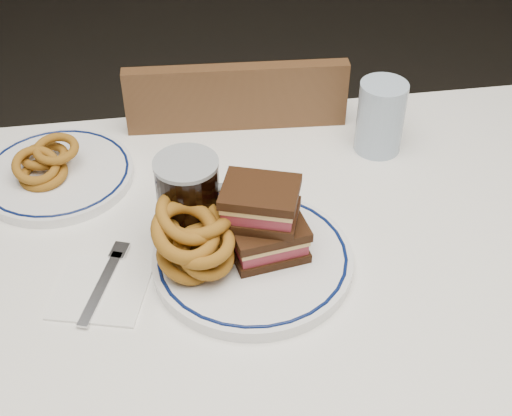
{
  "coord_description": "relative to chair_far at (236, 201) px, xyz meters",
  "views": [
    {
      "loc": [
        -0.09,
        -0.74,
        1.5
      ],
      "look_at": [
        0.02,
        0.01,
        0.85
      ],
      "focal_mm": 50.0,
      "sensor_mm": 36.0,
      "label": 1
    }
  ],
  "objects": [
    {
      "name": "water_glass",
      "position": [
        0.23,
        -0.22,
        0.34
      ],
      "size": [
        0.08,
        0.08,
        0.13
      ],
      "primitive_type": "cylinder",
      "color": "#A1B7D0",
      "rests_on": "dining_table"
    },
    {
      "name": "napkin_fork",
      "position": [
        -0.25,
        -0.49,
        0.28
      ],
      "size": [
        0.16,
        0.17,
        0.01
      ],
      "color": "white",
      "rests_on": "dining_table"
    },
    {
      "name": "main_plate",
      "position": [
        -0.03,
        -0.48,
        0.29
      ],
      "size": [
        0.3,
        0.3,
        0.02
      ],
      "color": "white",
      "rests_on": "dining_table"
    },
    {
      "name": "reuben_sandwich",
      "position": [
        -0.02,
        -0.47,
        0.35
      ],
      "size": [
        0.13,
        0.12,
        0.11
      ],
      "color": "black",
      "rests_on": "main_plate"
    },
    {
      "name": "beer_mug",
      "position": [
        -0.12,
        -0.42,
        0.35
      ],
      "size": [
        0.14,
        0.09,
        0.16
      ],
      "color": "black",
      "rests_on": "dining_table"
    },
    {
      "name": "chair_far",
      "position": [
        0.0,
        0.0,
        0.0
      ],
      "size": [
        0.43,
        0.43,
        0.88
      ],
      "color": "#402614",
      "rests_on": "floor"
    },
    {
      "name": "dining_table",
      "position": [
        -0.05,
        -0.48,
        0.17
      ],
      "size": [
        1.27,
        0.87,
        0.75
      ],
      "color": "white",
      "rests_on": "floor"
    },
    {
      "name": "ketchup_ramekin",
      "position": [
        -0.05,
        -0.41,
        0.31
      ],
      "size": [
        0.06,
        0.06,
        0.03
      ],
      "color": "white",
      "rests_on": "main_plate"
    },
    {
      "name": "far_plate",
      "position": [
        -0.33,
        -0.22,
        0.28
      ],
      "size": [
        0.26,
        0.26,
        0.02
      ],
      "color": "white",
      "rests_on": "dining_table"
    },
    {
      "name": "onion_rings_main",
      "position": [
        -0.12,
        -0.48,
        0.34
      ],
      "size": [
        0.13,
        0.14,
        0.14
      ],
      "color": "brown",
      "rests_on": "main_plate"
    },
    {
      "name": "onion_rings_far",
      "position": [
        -0.35,
        -0.22,
        0.31
      ],
      "size": [
        0.11,
        0.12,
        0.06
      ],
      "color": "brown",
      "rests_on": "far_plate"
    }
  ]
}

